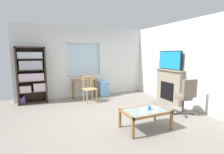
{
  "coord_description": "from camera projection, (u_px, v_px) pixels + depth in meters",
  "views": [
    {
      "loc": [
        -1.7,
        -4.0,
        1.67
      ],
      "look_at": [
        0.3,
        0.46,
        0.98
      ],
      "focal_mm": 26.97,
      "sensor_mm": 36.0,
      "label": 1
    }
  ],
  "objects": [
    {
      "name": "office_chair",
      "position": [
        186.0,
        95.0,
        4.52
      ],
      "size": [
        0.58,
        0.59,
        1.0
      ],
      "color": "#7A6B5B",
      "rests_on": "ground"
    },
    {
      "name": "wooden_chair",
      "position": [
        89.0,
        88.0,
        5.81
      ],
      "size": [
        0.47,
        0.45,
        0.9
      ],
      "color": "tan",
      "rests_on": "ground"
    },
    {
      "name": "tv",
      "position": [
        170.0,
        60.0,
        5.6
      ],
      "size": [
        0.06,
        0.99,
        0.62
      ],
      "color": "black",
      "rests_on": "fireplace"
    },
    {
      "name": "sippy_cup",
      "position": [
        149.0,
        108.0,
        3.74
      ],
      "size": [
        0.07,
        0.07,
        0.09
      ],
      "primitive_type": "cylinder",
      "color": "#337FD6",
      "rests_on": "coffee_table"
    },
    {
      "name": "desk_under_window",
      "position": [
        85.0,
        82.0,
        6.25
      ],
      "size": [
        0.96,
        0.4,
        0.73
      ],
      "color": "brown",
      "rests_on": "ground"
    },
    {
      "name": "fireplace",
      "position": [
        169.0,
        86.0,
        5.73
      ],
      "size": [
        0.26,
        1.19,
        1.13
      ],
      "color": "gray",
      "rests_on": "ground"
    },
    {
      "name": "plastic_drawer_unit",
      "position": [
        103.0,
        88.0,
        6.64
      ],
      "size": [
        0.35,
        0.4,
        0.58
      ],
      "primitive_type": "cube",
      "color": "#72ADDB",
      "rests_on": "ground"
    },
    {
      "name": "ground",
      "position": [
        109.0,
        116.0,
        4.54
      ],
      "size": [
        5.94,
        5.77,
        0.02
      ],
      "primitive_type": "cube",
      "color": "gray"
    },
    {
      "name": "coffee_table",
      "position": [
        145.0,
        113.0,
        3.73
      ],
      "size": [
        1.03,
        0.62,
        0.43
      ],
      "color": "#8C9E99",
      "rests_on": "ground"
    },
    {
      "name": "wall_back_with_window",
      "position": [
        85.0,
        62.0,
        6.51
      ],
      "size": [
        4.94,
        0.15,
        2.67
      ],
      "color": "silver",
      "rests_on": "ground"
    },
    {
      "name": "wall_right",
      "position": [
        181.0,
        64.0,
        5.38
      ],
      "size": [
        0.12,
        4.97,
        2.67
      ],
      "primitive_type": "cube",
      "color": "silver",
      "rests_on": "ground"
    },
    {
      "name": "bookshelf",
      "position": [
        32.0,
        74.0,
        5.58
      ],
      "size": [
        0.9,
        0.38,
        1.88
      ],
      "color": "#38281E",
      "rests_on": "ground"
    }
  ]
}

